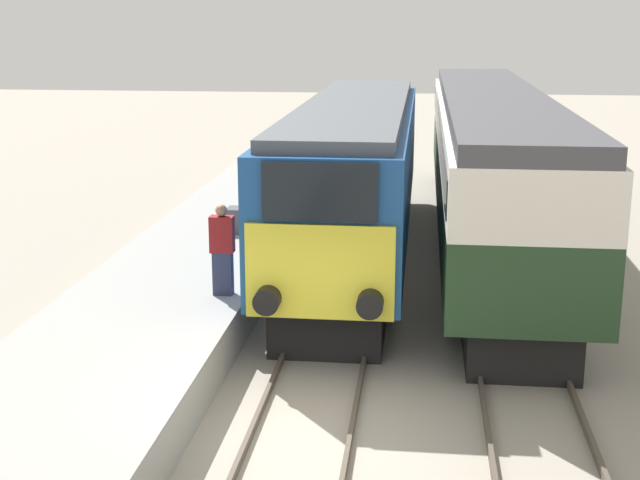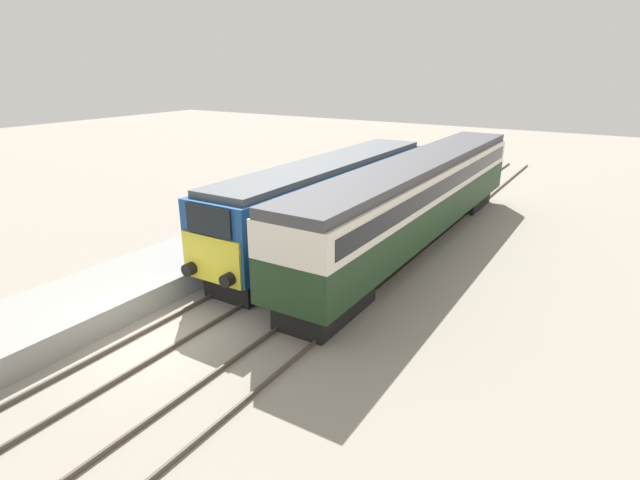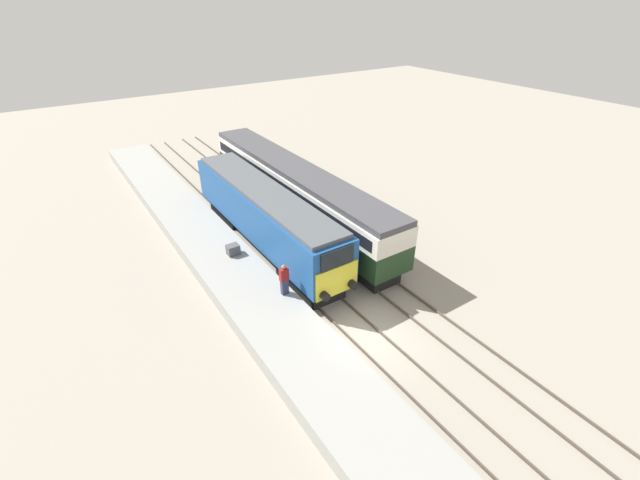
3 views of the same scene
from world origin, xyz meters
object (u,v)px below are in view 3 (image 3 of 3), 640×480
object	(u,v)px
locomotive	(265,215)
person_on_platform	(284,280)
luggage_crate	(233,250)
passenger_carriage	(295,188)

from	to	relation	value
locomotive	person_on_platform	world-z (taller)	locomotive
person_on_platform	luggage_crate	xyz separation A→B (m)	(-0.64, 4.92, -0.56)
locomotive	passenger_carriage	bearing A→B (deg)	31.23
locomotive	luggage_crate	distance (m)	3.03
person_on_platform	luggage_crate	distance (m)	5.00
locomotive	luggage_crate	xyz separation A→B (m)	(-2.66, -0.96, -1.08)
passenger_carriage	person_on_platform	bearing A→B (deg)	-124.31
locomotive	person_on_platform	size ratio (longest dim) A/B	9.00
locomotive	luggage_crate	size ratio (longest dim) A/B	22.19
passenger_carriage	person_on_platform	distance (m)	9.64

